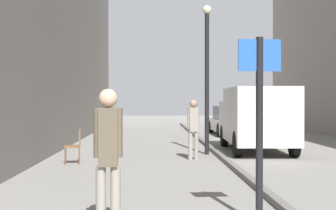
{
  "coord_description": "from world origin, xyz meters",
  "views": [
    {
      "loc": [
        -0.47,
        -1.93,
        1.73
      ],
      "look_at": [
        0.01,
        12.74,
        1.59
      ],
      "focal_mm": 50.78,
      "sensor_mm": 36.0,
      "label": 1
    }
  ],
  "objects": [
    {
      "name": "cafe_chair_near_window",
      "position": [
        -2.57,
        11.08,
        0.55
      ],
      "size": [
        0.5,
        0.5,
        0.94
      ],
      "rotation": [
        0.0,
        0.0,
        1.71
      ],
      "color": "brown",
      "rests_on": "ground_plane"
    },
    {
      "name": "ground_plane",
      "position": [
        0.0,
        12.0,
        0.0
      ],
      "size": [
        80.0,
        80.0,
        0.0
      ],
      "primitive_type": "plane",
      "color": "gray"
    },
    {
      "name": "street_sign_post",
      "position": [
        1.01,
        4.56,
        1.55
      ],
      "size": [
        0.6,
        0.1,
        2.6
      ],
      "rotation": [
        0.0,
        0.0,
        3.22
      ],
      "color": "black",
      "rests_on": "ground_plane"
    },
    {
      "name": "pedestrian_mid_block",
      "position": [
        -1.04,
        4.18,
        1.08
      ],
      "size": [
        0.37,
        0.24,
        1.88
      ],
      "rotation": [
        0.0,
        0.0,
        3.18
      ],
      "color": "gray",
      "rests_on": "ground_plane"
    },
    {
      "name": "lamp_post",
      "position": [
        1.27,
        13.18,
        2.72
      ],
      "size": [
        0.28,
        0.28,
        4.76
      ],
      "color": "black",
      "rests_on": "ground_plane"
    },
    {
      "name": "pedestrian_main_foreground",
      "position": [
        0.72,
        11.86,
        1.01
      ],
      "size": [
        0.35,
        0.23,
        1.75
      ],
      "rotation": [
        0.0,
        0.0,
        0.03
      ],
      "color": "gray",
      "rests_on": "ground_plane"
    },
    {
      "name": "delivery_van",
      "position": [
        3.04,
        14.03,
        1.16
      ],
      "size": [
        2.09,
        5.08,
        2.14
      ],
      "rotation": [
        0.0,
        0.0,
        -0.03
      ],
      "color": "silver",
      "rests_on": "ground_plane"
    },
    {
      "name": "kerb_strip",
      "position": [
        1.58,
        12.0,
        0.06
      ],
      "size": [
        0.16,
        40.0,
        0.12
      ],
      "primitive_type": "cube",
      "color": "#615F5B",
      "rests_on": "ground_plane"
    },
    {
      "name": "parked_car",
      "position": [
        3.5,
        21.82,
        0.71
      ],
      "size": [
        1.89,
        4.23,
        1.45
      ],
      "rotation": [
        0.0,
        0.0,
        0.02
      ],
      "color": "silver",
      "rests_on": "ground_plane"
    }
  ]
}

